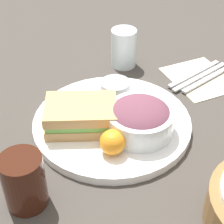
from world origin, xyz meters
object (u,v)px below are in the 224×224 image
(sandwich, at_px, (81,115))
(drink_glass, at_px, (24,181))
(fork, at_px, (194,74))
(water_glass, at_px, (124,48))
(knife, at_px, (200,77))
(dressing_cup, at_px, (115,89))
(plate, at_px, (112,123))
(salad_bowl, at_px, (140,118))
(spoon, at_px, (206,80))

(sandwich, relative_size, drink_glass, 1.68)
(fork, bearing_deg, water_glass, 123.28)
(water_glass, bearing_deg, knife, 136.36)
(dressing_cup, relative_size, fork, 0.36)
(plate, xyz_separation_m, fork, (-0.27, -0.10, -0.00))
(drink_glass, distance_m, water_glass, 0.48)
(salad_bowl, bearing_deg, plate, -56.63)
(salad_bowl, distance_m, knife, 0.28)
(drink_glass, bearing_deg, knife, -157.56)
(sandwich, relative_size, knife, 0.87)
(plate, height_order, dressing_cup, dressing_cup)
(dressing_cup, distance_m, knife, 0.24)
(sandwich, height_order, dressing_cup, sandwich)
(plate, bearing_deg, salad_bowl, 123.37)
(sandwich, distance_m, drink_glass, 0.20)
(spoon, relative_size, water_glass, 1.67)
(salad_bowl, xyz_separation_m, drink_glass, (0.25, 0.07, -0.00))
(dressing_cup, bearing_deg, salad_bowl, 88.14)
(salad_bowl, relative_size, spoon, 0.82)
(fork, xyz_separation_m, water_glass, (0.14, -0.12, 0.04))
(fork, relative_size, knife, 0.95)
(dressing_cup, xyz_separation_m, spoon, (-0.24, 0.01, -0.03))
(fork, bearing_deg, plate, -176.42)
(salad_bowl, distance_m, fork, 0.28)
(dressing_cup, relative_size, spoon, 0.40)
(sandwich, relative_size, fork, 0.91)
(sandwich, height_order, knife, sandwich)
(sandwich, bearing_deg, water_glass, -132.69)
(dressing_cup, height_order, fork, dressing_cup)
(sandwich, bearing_deg, plate, 173.67)
(salad_bowl, relative_size, knife, 0.70)
(plate, relative_size, spoon, 1.99)
(drink_glass, relative_size, water_glass, 1.01)
(spoon, bearing_deg, dressing_cup, 161.51)
(sandwich, bearing_deg, drink_glass, 41.54)
(drink_glass, xyz_separation_m, fork, (-0.48, -0.22, -0.04))
(plate, xyz_separation_m, drink_glass, (0.21, 0.12, 0.04))
(plate, relative_size, water_glass, 3.32)
(sandwich, height_order, salad_bowl, salad_bowl)
(spoon, bearing_deg, drink_glass, -175.39)
(plate, relative_size, dressing_cup, 4.97)
(fork, distance_m, water_glass, 0.19)
(dressing_cup, xyz_separation_m, water_glass, (-0.09, -0.15, 0.01))
(knife, xyz_separation_m, water_glass, (0.15, -0.14, 0.04))
(sandwich, distance_m, water_glass, 0.29)
(drink_glass, bearing_deg, dressing_cup, -142.20)
(drink_glass, bearing_deg, plate, -149.85)
(water_glass, bearing_deg, fork, 139.16)
(salad_bowl, distance_m, drink_glass, 0.26)
(plate, relative_size, knife, 1.70)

